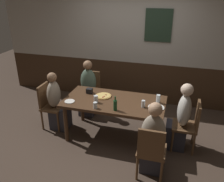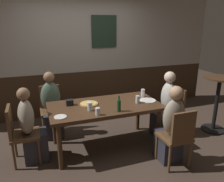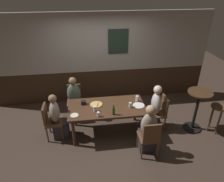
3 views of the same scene
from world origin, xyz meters
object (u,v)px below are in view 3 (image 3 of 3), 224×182
object	(u,v)px
chair_head_east	(160,111)
beer_glass_half	(130,105)
person_right_near	(147,132)
plate_white_large	(139,105)
tumbler_water	(137,99)
chair_right_near	(150,137)
pint_glass_amber	(98,115)
chair_head_west	(51,120)
bar_stool	(217,112)
condiment_caddy	(84,103)
dining_table	(107,109)
person_left_far	(75,102)
highball_clear	(95,109)
plate_white_small	(74,115)
person_head_east	(153,111)
chair_left_far	(75,99)
pizza	(96,104)
person_head_west	(58,120)
side_bar_table	(197,108)
beer_bottle_green	(114,111)

from	to	relation	value
chair_head_east	beer_glass_half	xyz separation A→B (m)	(-0.77, -0.10, 0.30)
person_right_near	plate_white_large	xyz separation A→B (m)	(-0.04, 0.64, 0.25)
tumbler_water	chair_right_near	bearing A→B (deg)	-88.02
chair_right_near	pint_glass_amber	size ratio (longest dim) A/B	8.19
chair_head_west	person_right_near	distance (m)	2.19
person_right_near	bar_stool	xyz separation A→B (m)	(1.82, 0.39, 0.07)
plate_white_large	condiment_caddy	distance (m)	1.29
dining_table	chair_head_east	world-z (taller)	chair_head_east
chair_head_east	person_left_far	xyz separation A→B (m)	(-2.07, 0.70, 0.00)
plate_white_large	highball_clear	bearing A→B (deg)	-175.05
chair_head_east	bar_stool	xyz separation A→B (m)	(1.30, -0.31, 0.07)
chair_right_near	person_right_near	xyz separation A→B (m)	(0.00, 0.16, -0.00)
highball_clear	condiment_caddy	xyz separation A→B (m)	(-0.24, 0.33, -0.01)
dining_table	person_left_far	distance (m)	1.06
plate_white_small	bar_stool	xyz separation A→B (m)	(3.33, -0.06, -0.18)
chair_head_west	dining_table	bearing A→B (deg)	0.00
person_head_east	person_left_far	xyz separation A→B (m)	(-1.91, 0.70, -0.01)
person_right_near	chair_head_west	bearing A→B (deg)	161.28
chair_head_west	plate_white_small	bearing A→B (deg)	-24.33
chair_left_far	beer_glass_half	xyz separation A→B (m)	(1.30, -0.96, 0.30)
chair_left_far	pizza	xyz separation A→B (m)	(0.54, -0.76, 0.26)
person_head_west	pizza	world-z (taller)	person_head_west
person_right_near	tumbler_water	size ratio (longest dim) A/B	8.05
highball_clear	plate_white_large	size ratio (longest dim) A/B	0.47
chair_head_east	person_head_east	world-z (taller)	person_head_east
beer_glass_half	person_head_west	bearing A→B (deg)	176.54
pizza	bar_stool	size ratio (longest dim) A/B	0.40
plate_white_large	person_head_west	bearing A→B (deg)	178.06
beer_glass_half	bar_stool	world-z (taller)	beer_glass_half
chair_head_west	side_bar_table	distance (m)	3.45
chair_left_far	highball_clear	world-z (taller)	chair_left_far
dining_table	highball_clear	world-z (taller)	highball_clear
person_head_west	bar_stool	xyz separation A→B (m)	(3.73, -0.31, 0.09)
highball_clear	plate_white_large	xyz separation A→B (m)	(1.02, 0.09, -0.05)
plate_white_small	pizza	bearing A→B (deg)	35.86
person_head_east	side_bar_table	world-z (taller)	person_head_east
chair_left_far	plate_white_large	size ratio (longest dim) A/B	3.27
person_head_west	beer_glass_half	bearing A→B (deg)	-3.46
dining_table	tumbler_water	distance (m)	0.77
beer_bottle_green	side_bar_table	world-z (taller)	side_bar_table
dining_table	chair_left_far	xyz separation A→B (m)	(-0.78, 0.86, -0.16)
pizza	bar_stool	bearing A→B (deg)	-8.33
person_head_east	plate_white_small	xyz separation A→B (m)	(-1.87, -0.26, 0.24)
dining_table	plate_white_small	distance (m)	0.78
chair_head_east	pint_glass_amber	xyz separation A→B (m)	(-1.52, -0.35, 0.29)
tumbler_water	condiment_caddy	xyz separation A→B (m)	(-1.27, 0.05, -0.02)
pizza	highball_clear	distance (m)	0.26
beer_bottle_green	plate_white_small	bearing A→B (deg)	175.03
chair_head_west	pint_glass_amber	bearing A→B (deg)	-18.29
highball_clear	pint_glass_amber	bearing A→B (deg)	-73.33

